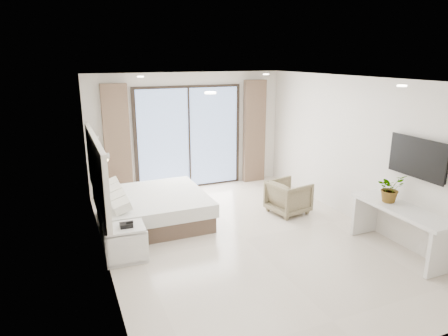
{
  "coord_description": "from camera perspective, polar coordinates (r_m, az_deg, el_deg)",
  "views": [
    {
      "loc": [
        -2.77,
        -5.68,
        3.04
      ],
      "look_at": [
        -0.23,
        0.4,
        1.19
      ],
      "focal_mm": 32.0,
      "sensor_mm": 36.0,
      "label": 1
    }
  ],
  "objects": [
    {
      "name": "nightstand",
      "position": [
        6.41,
        -13.94,
        -10.37
      ],
      "size": [
        0.62,
        0.52,
        0.55
      ],
      "rotation": [
        0.0,
        0.0,
        -0.04
      ],
      "color": "silver",
      "rests_on": "ground"
    },
    {
      "name": "armchair",
      "position": [
        8.08,
        9.21,
        -3.89
      ],
      "size": [
        0.78,
        0.82,
        0.73
      ],
      "primitive_type": "imported",
      "rotation": [
        0.0,
        0.0,
        1.76
      ],
      "color": "#877A58",
      "rests_on": "ground"
    },
    {
      "name": "plant",
      "position": [
        6.96,
        22.62,
        -3.06
      ],
      "size": [
        0.42,
        0.47,
        0.36
      ],
      "primitive_type": "imported",
      "rotation": [
        0.0,
        0.0,
        0.02
      ],
      "color": "#33662D",
      "rests_on": "console_desk"
    },
    {
      "name": "room_shell",
      "position": [
        7.18,
        -1.21,
        3.95
      ],
      "size": [
        4.62,
        6.22,
        2.72
      ],
      "color": "silver",
      "rests_on": "ground"
    },
    {
      "name": "ground",
      "position": [
        7.02,
        3.03,
        -10.03
      ],
      "size": [
        6.2,
        6.2,
        0.0
      ],
      "primitive_type": "plane",
      "color": "beige",
      "rests_on": "ground"
    },
    {
      "name": "console_desk",
      "position": [
        6.91,
        23.91,
        -6.7
      ],
      "size": [
        0.54,
        1.72,
        0.77
      ],
      "color": "silver",
      "rests_on": "ground"
    },
    {
      "name": "bed",
      "position": [
        7.64,
        -10.33,
        -5.7
      ],
      "size": [
        1.96,
        1.86,
        0.69
      ],
      "color": "brown",
      "rests_on": "ground"
    },
    {
      "name": "phone",
      "position": [
        6.26,
        -13.79,
        -7.93
      ],
      "size": [
        0.2,
        0.15,
        0.06
      ],
      "primitive_type": "cube",
      "rotation": [
        0.0,
        0.0,
        -0.03
      ],
      "color": "black",
      "rests_on": "nightstand"
    }
  ]
}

